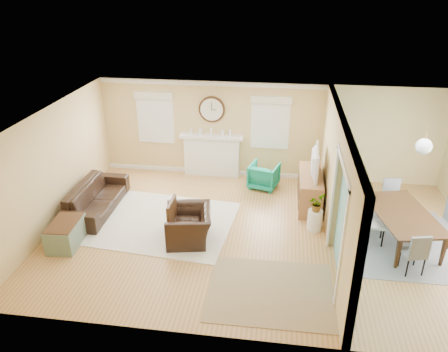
{
  "coord_description": "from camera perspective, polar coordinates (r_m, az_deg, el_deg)",
  "views": [
    {
      "loc": [
        0.37,
        -8.01,
        5.16
      ],
      "look_at": [
        -0.8,
        0.3,
        1.2
      ],
      "focal_mm": 35.0,
      "sensor_mm": 36.0,
      "label": 1
    }
  ],
  "objects": [
    {
      "name": "dining_chair_n",
      "position": [
        10.7,
        21.11,
        -2.39
      ],
      "size": [
        0.4,
        0.4,
        0.86
      ],
      "color": "gray",
      "rests_on": "floor"
    },
    {
      "name": "ceiling",
      "position": [
        8.42,
        5.16,
        7.45
      ],
      "size": [
        9.0,
        6.0,
        0.02
      ],
      "primitive_type": "cube",
      "color": "white",
      "rests_on": "wall_back"
    },
    {
      "name": "dining_chair_e",
      "position": [
        9.89,
        26.39,
        -5.06
      ],
      "size": [
        0.51,
        0.51,
        1.03
      ],
      "color": "gray",
      "rests_on": "floor"
    },
    {
      "name": "fireplace",
      "position": [
        11.96,
        -1.6,
        2.81
      ],
      "size": [
        1.7,
        0.3,
        1.17
      ],
      "color": "white",
      "rests_on": "ground"
    },
    {
      "name": "window_right",
      "position": [
        11.52,
        6.09,
        7.41
      ],
      "size": [
        1.05,
        0.13,
        1.42
      ],
      "color": "white",
      "rests_on": "wall_back"
    },
    {
      "name": "floor",
      "position": [
        9.54,
        4.55,
        -7.59
      ],
      "size": [
        9.0,
        9.0,
        0.0
      ],
      "primitive_type": "plane",
      "color": "#A3743A",
      "rests_on": "ground"
    },
    {
      "name": "rug_jute",
      "position": [
        8.05,
        6.06,
        -14.74
      ],
      "size": [
        2.23,
        1.83,
        0.01
      ],
      "primitive_type": "cube",
      "rotation": [
        0.0,
        0.0,
        0.01
      ],
      "color": "#927C5B",
      "rests_on": "floor"
    },
    {
      "name": "window_left",
      "position": [
        12.01,
        -9.0,
        7.99
      ],
      "size": [
        1.05,
        0.13,
        1.42
      ],
      "color": "white",
      "rests_on": "wall_back"
    },
    {
      "name": "partition",
      "position": [
        9.2,
        14.4,
        -0.02
      ],
      "size": [
        0.17,
        6.0,
        2.6
      ],
      "color": "tan",
      "rests_on": "ground"
    },
    {
      "name": "dining_table",
      "position": [
        9.82,
        22.22,
        -6.2
      ],
      "size": [
        1.49,
        2.15,
        0.69
      ],
      "primitive_type": "imported",
      "rotation": [
        0.0,
        0.0,
        1.79
      ],
      "color": "#472A13",
      "rests_on": "floor"
    },
    {
      "name": "eames_chair",
      "position": [
        9.19,
        -4.61,
        -6.44
      ],
      "size": [
        1.11,
        1.21,
        0.69
      ],
      "primitive_type": "imported",
      "rotation": [
        0.0,
        0.0,
        -1.38
      ],
      "color": "black",
      "rests_on": "floor"
    },
    {
      "name": "wall_clock",
      "position": [
        11.62,
        -1.61,
        8.69
      ],
      "size": [
        0.7,
        0.07,
        0.7
      ],
      "color": "#472A13",
      "rests_on": "wall_back"
    },
    {
      "name": "tv",
      "position": [
        10.36,
        11.36,
        1.83
      ],
      "size": [
        0.19,
        1.14,
        0.65
      ],
      "primitive_type": "imported",
      "rotation": [
        0.0,
        0.0,
        1.53
      ],
      "color": "black",
      "rests_on": "credenza"
    },
    {
      "name": "dining_chair_s",
      "position": [
        8.89,
        23.59,
        -8.7
      ],
      "size": [
        0.46,
        0.46,
        0.87
      ],
      "color": "gray",
      "rests_on": "floor"
    },
    {
      "name": "green_chair",
      "position": [
        11.39,
        5.23,
        0.04
      ],
      "size": [
        0.86,
        0.88,
        0.66
      ],
      "primitive_type": "imported",
      "rotation": [
        0.0,
        0.0,
        2.88
      ],
      "color": "#1B8064",
      "rests_on": "floor"
    },
    {
      "name": "sofa",
      "position": [
        10.71,
        -16.35,
        -2.7
      ],
      "size": [
        0.89,
        2.24,
        0.65
      ],
      "primitive_type": "imported",
      "rotation": [
        0.0,
        0.0,
        1.58
      ],
      "color": "black",
      "rests_on": "floor"
    },
    {
      "name": "wall_left",
      "position": [
        10.14,
        -21.44,
        1.04
      ],
      "size": [
        0.02,
        6.0,
        2.6
      ],
      "primitive_type": "cube",
      "color": "tan",
      "rests_on": "ground"
    },
    {
      "name": "garden_stool",
      "position": [
        9.75,
        11.76,
        -5.67
      ],
      "size": [
        0.32,
        0.32,
        0.47
      ],
      "primitive_type": "cylinder",
      "color": "white",
      "rests_on": "floor"
    },
    {
      "name": "pendant",
      "position": [
        8.94,
        24.65,
        3.55
      ],
      "size": [
        0.3,
        0.3,
        0.55
      ],
      "color": "gold",
      "rests_on": "ceiling"
    },
    {
      "name": "potted_plant",
      "position": [
        9.55,
        11.99,
        -3.48
      ],
      "size": [
        0.38,
        0.41,
        0.38
      ],
      "primitive_type": "imported",
      "rotation": [
        0.0,
        0.0,
        1.25
      ],
      "color": "#337F33",
      "rests_on": "garden_stool"
    },
    {
      "name": "wall_front",
      "position": [
        6.34,
        3.09,
        -12.31
      ],
      "size": [
        9.0,
        0.02,
        2.6
      ],
      "primitive_type": "cube",
      "color": "tan",
      "rests_on": "ground"
    },
    {
      "name": "rug_cream",
      "position": [
        9.98,
        -7.59,
        -6.06
      ],
      "size": [
        3.17,
        2.81,
        0.02
      ],
      "primitive_type": "cube",
      "rotation": [
        0.0,
        0.0,
        -0.1
      ],
      "color": "beige",
      "rests_on": "floor"
    },
    {
      "name": "dining_chair_w",
      "position": [
        9.52,
        19.26,
        -5.42
      ],
      "size": [
        0.44,
        0.44,
        0.9
      ],
      "color": "white",
      "rests_on": "floor"
    },
    {
      "name": "wall_back",
      "position": [
        11.68,
        5.77,
        5.82
      ],
      "size": [
        9.0,
        0.02,
        2.6
      ],
      "primitive_type": "cube",
      "color": "tan",
      "rests_on": "ground"
    },
    {
      "name": "trunk",
      "position": [
        9.62,
        -19.95,
        -7.08
      ],
      "size": [
        0.61,
        0.94,
        0.52
      ],
      "color": "slate",
      "rests_on": "floor"
    },
    {
      "name": "rug_grey",
      "position": [
        9.99,
        21.91,
        -7.86
      ],
      "size": [
        2.21,
        2.76,
        0.01
      ],
      "primitive_type": "cube",
      "color": "gray",
      "rests_on": "floor"
    },
    {
      "name": "credenza",
      "position": [
        10.67,
        11.13,
        -1.76
      ],
      "size": [
        0.54,
        1.58,
        0.8
      ],
      "color": "#A56D46",
      "rests_on": "floor"
    }
  ]
}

